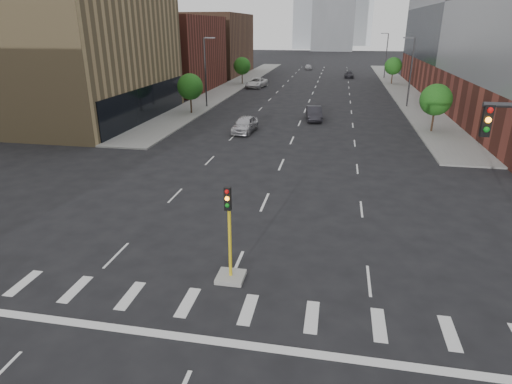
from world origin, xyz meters
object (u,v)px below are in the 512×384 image
(car_near_left, at_px, (245,124))
(car_mid_right, at_px, (314,113))
(car_distant, at_px, (308,67))
(car_deep_right, at_px, (349,75))
(car_far_left, at_px, (256,83))
(median_traffic_signal, at_px, (230,260))

(car_near_left, distance_m, car_mid_right, 10.11)
(car_mid_right, xyz_separation_m, car_distant, (-5.25, 62.92, -0.14))
(car_distant, bearing_deg, car_mid_right, -93.06)
(car_deep_right, bearing_deg, car_far_left, -132.79)
(car_far_left, distance_m, car_deep_right, 25.02)
(car_near_left, xyz_separation_m, car_far_left, (-5.26, 34.62, 0.00))
(car_distant, bearing_deg, car_deep_right, -67.79)
(car_near_left, distance_m, car_deep_right, 54.48)
(median_traffic_signal, distance_m, car_deep_right, 80.97)
(car_near_left, xyz_separation_m, car_mid_right, (6.74, 7.53, -0.04))
(car_near_left, relative_size, car_distant, 1.27)
(median_traffic_signal, distance_m, car_distant, 97.99)
(median_traffic_signal, height_order, car_distant, median_traffic_signal)
(median_traffic_signal, bearing_deg, car_deep_right, 85.62)
(car_mid_right, bearing_deg, car_near_left, -139.19)
(car_distant, bearing_deg, median_traffic_signal, -95.63)
(median_traffic_signal, height_order, car_near_left, median_traffic_signal)
(median_traffic_signal, height_order, car_deep_right, median_traffic_signal)
(car_deep_right, bearing_deg, car_mid_right, -96.81)
(median_traffic_signal, bearing_deg, car_far_left, 99.60)
(car_deep_right, height_order, car_distant, car_distant)
(car_near_left, bearing_deg, car_mid_right, 52.15)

